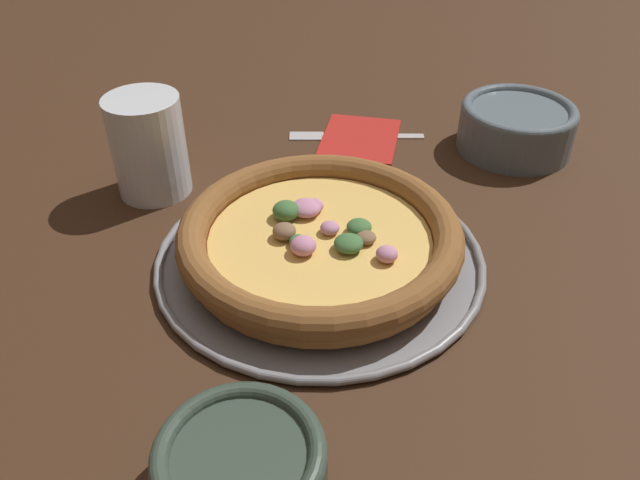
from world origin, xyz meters
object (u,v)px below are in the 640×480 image
object	(u,v)px
pizza_tray	(320,257)
pizza	(320,237)
bowl_near	(241,468)
napkin	(360,137)
bowl_far	(516,126)
fork	(348,136)
drinking_cup	(149,146)

from	to	relation	value
pizza_tray	pizza	bearing A→B (deg)	-163.69
bowl_near	napkin	xyz separation A→B (m)	(-0.50, -0.05, -0.02)
pizza_tray	bowl_far	bearing A→B (deg)	150.63
napkin	fork	bearing A→B (deg)	-103.03
pizza	bowl_near	size ratio (longest dim) A/B	2.41
bowl_near	fork	size ratio (longest dim) A/B	0.65
bowl_near	fork	distance (m)	0.51
pizza_tray	napkin	xyz separation A→B (m)	(-0.25, -0.03, -0.00)
bowl_near	drinking_cup	world-z (taller)	drinking_cup
pizza_tray	fork	size ratio (longest dim) A/B	1.85
napkin	fork	world-z (taller)	napkin
pizza_tray	napkin	distance (m)	0.26
drinking_cup	fork	xyz separation A→B (m)	(-0.19, 0.18, -0.05)
bowl_far	fork	xyz separation A→B (m)	(0.03, -0.21, -0.03)
napkin	bowl_far	bearing A→B (deg)	101.18
fork	napkin	bearing A→B (deg)	149.34
pizza	bowl_near	xyz separation A→B (m)	(0.25, 0.03, -0.00)
pizza_tray	pizza	world-z (taller)	pizza
pizza_tray	bowl_far	world-z (taller)	bowl_far
bowl_far	fork	bearing A→B (deg)	-80.79
napkin	bowl_near	bearing A→B (deg)	6.00
fork	bowl_far	bearing A→B (deg)	171.58
pizza	napkin	world-z (taller)	pizza
drinking_cup	bowl_near	bearing A→B (deg)	37.91
drinking_cup	fork	bearing A→B (deg)	137.51
drinking_cup	pizza_tray	bearing A→B (deg)	73.21
pizza_tray	bowl_far	size ratio (longest dim) A/B	2.28
pizza	drinking_cup	size ratio (longest dim) A/B	2.43
pizza_tray	pizza	xyz separation A→B (m)	(-0.00, -0.00, 0.02)
pizza	fork	size ratio (longest dim) A/B	1.58
fork	bowl_near	bearing A→B (deg)	80.25
pizza_tray	fork	bearing A→B (deg)	-170.27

